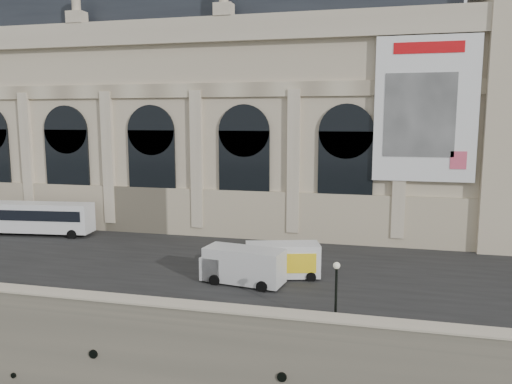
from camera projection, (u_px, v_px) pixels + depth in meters
quay at (226, 235)px, 65.45m from camera, size 160.00×70.00×6.00m
street at (158, 255)px, 44.81m from camera, size 160.00×24.00×0.06m
parapet at (69, 302)px, 31.84m from camera, size 160.00×1.40×1.21m
museum at (168, 106)px, 60.41m from camera, size 69.00×18.70×29.10m
bus_left at (37, 217)px, 52.30m from camera, size 11.95×3.83×3.46m
van_c at (239, 265)px, 37.04m from camera, size 6.39×3.24×2.72m
box_truck at (278, 261)px, 38.35m from camera, size 7.06×3.90×2.72m
lamp_right at (336, 295)px, 29.05m from camera, size 0.41×0.41×4.00m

